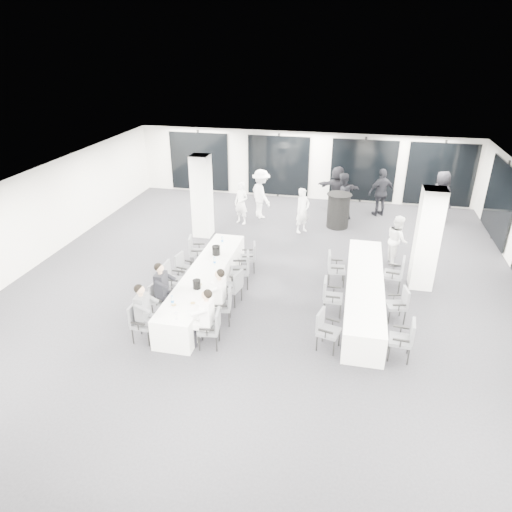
{
  "coord_description": "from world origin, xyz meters",
  "views": [
    {
      "loc": [
        2.12,
        -10.81,
        6.22
      ],
      "look_at": [
        -0.19,
        -0.2,
        1.02
      ],
      "focal_mm": 32.0,
      "sensor_mm": 36.0,
      "label": 1
    }
  ],
  "objects_px": {
    "banquet_table_main": "(205,284)",
    "standing_guest_b": "(342,194)",
    "standing_guest_a": "(303,208)",
    "standing_guest_g": "(241,200)",
    "chair_side_right_far": "(397,272)",
    "standing_guest_c": "(261,191)",
    "standing_guest_f": "(337,186)",
    "banquet_table_side": "(364,293)",
    "chair_main_right_mid": "(234,285)",
    "chair_side_left_near": "(326,328)",
    "chair_main_left_near": "(140,320)",
    "chair_main_left_mid": "(172,278)",
    "chair_side_left_far": "(334,266)",
    "chair_main_right_fourth": "(243,268)",
    "chair_main_left_second": "(159,297)",
    "chair_main_right_near": "(212,326)",
    "standing_guest_e": "(441,193)",
    "standing_guest_d": "(382,189)",
    "chair_side_right_mid": "(400,303)",
    "ice_bucket_near": "(197,284)",
    "chair_main_right_second": "(224,303)",
    "chair_side_right_near": "(405,337)",
    "chair_main_left_fourth": "(184,267)",
    "chair_main_left_far": "(195,250)",
    "ice_bucket_far": "(216,250)",
    "cocktail_table": "(338,210)",
    "chair_main_right_far": "(250,255)",
    "chair_side_left_mid": "(330,294)",
    "standing_guest_h": "(398,236)"
  },
  "relations": [
    {
      "from": "cocktail_table",
      "to": "standing_guest_g",
      "type": "distance_m",
      "value": 3.52
    },
    {
      "from": "chair_main_left_near",
      "to": "standing_guest_b",
      "type": "xyz_separation_m",
      "value": [
        4.02,
        8.73,
        0.49
      ]
    },
    {
      "from": "chair_main_right_near",
      "to": "chair_main_left_second",
      "type": "bearing_deg",
      "value": 51.68
    },
    {
      "from": "chair_main_left_fourth",
      "to": "chair_side_right_mid",
      "type": "relative_size",
      "value": 0.99
    },
    {
      "from": "chair_main_right_far",
      "to": "standing_guest_a",
      "type": "bearing_deg",
      "value": -32.15
    },
    {
      "from": "banquet_table_main",
      "to": "standing_guest_b",
      "type": "xyz_separation_m",
      "value": [
        3.2,
        6.59,
        0.63
      ]
    },
    {
      "from": "chair_main_right_far",
      "to": "standing_guest_b",
      "type": "distance_m",
      "value": 5.45
    },
    {
      "from": "standing_guest_a",
      "to": "standing_guest_c",
      "type": "distance_m",
      "value": 2.06
    },
    {
      "from": "standing_guest_g",
      "to": "standing_guest_h",
      "type": "height_order",
      "value": "standing_guest_g"
    },
    {
      "from": "standing_guest_c",
      "to": "standing_guest_f",
      "type": "xyz_separation_m",
      "value": [
        2.76,
        1.35,
        -0.03
      ]
    },
    {
      "from": "chair_main_left_near",
      "to": "ice_bucket_far",
      "type": "height_order",
      "value": "ice_bucket_far"
    },
    {
      "from": "chair_side_right_far",
      "to": "chair_main_right_fourth",
      "type": "bearing_deg",
      "value": 106.95
    },
    {
      "from": "ice_bucket_near",
      "to": "standing_guest_e",
      "type": "bearing_deg",
      "value": 50.62
    },
    {
      "from": "standing_guest_b",
      "to": "standing_guest_e",
      "type": "bearing_deg",
      "value": 152.6
    },
    {
      "from": "banquet_table_side",
      "to": "chair_main_right_mid",
      "type": "distance_m",
      "value": 3.32
    },
    {
      "from": "chair_side_left_far",
      "to": "banquet_table_side",
      "type": "bearing_deg",
      "value": 34.56
    },
    {
      "from": "chair_side_right_near",
      "to": "standing_guest_a",
      "type": "xyz_separation_m",
      "value": [
        -2.99,
        6.62,
        0.36
      ]
    },
    {
      "from": "standing_guest_d",
      "to": "chair_main_right_fourth",
      "type": "bearing_deg",
      "value": 30.7
    },
    {
      "from": "chair_side_left_mid",
      "to": "chair_side_right_far",
      "type": "distance_m",
      "value": 2.26
    },
    {
      "from": "standing_guest_f",
      "to": "ice_bucket_far",
      "type": "bearing_deg",
      "value": 77.81
    },
    {
      "from": "chair_side_right_mid",
      "to": "standing_guest_g",
      "type": "xyz_separation_m",
      "value": [
        -5.27,
        5.48,
        0.38
      ]
    },
    {
      "from": "chair_main_right_mid",
      "to": "chair_side_left_far",
      "type": "height_order",
      "value": "chair_side_left_far"
    },
    {
      "from": "cocktail_table",
      "to": "chair_main_right_far",
      "type": "height_order",
      "value": "cocktail_table"
    },
    {
      "from": "chair_side_left_near",
      "to": "standing_guest_c",
      "type": "distance_m",
      "value": 8.32
    },
    {
      "from": "chair_main_right_far",
      "to": "chair_side_left_mid",
      "type": "relative_size",
      "value": 0.93
    },
    {
      "from": "chair_main_left_far",
      "to": "chair_side_left_far",
      "type": "height_order",
      "value": "chair_main_left_far"
    },
    {
      "from": "chair_main_right_near",
      "to": "chair_side_right_near",
      "type": "xyz_separation_m",
      "value": [
        4.09,
        0.45,
        0.01
      ]
    },
    {
      "from": "chair_side_left_near",
      "to": "chair_main_left_mid",
      "type": "bearing_deg",
      "value": -93.62
    },
    {
      "from": "chair_main_left_far",
      "to": "chair_main_left_near",
      "type": "bearing_deg",
      "value": -12.42
    },
    {
      "from": "chair_main_left_far",
      "to": "standing_guest_d",
      "type": "height_order",
      "value": "standing_guest_d"
    },
    {
      "from": "chair_main_left_near",
      "to": "chair_main_right_far",
      "type": "height_order",
      "value": "chair_main_left_near"
    },
    {
      "from": "banquet_table_main",
      "to": "ice_bucket_near",
      "type": "distance_m",
      "value": 1.01
    },
    {
      "from": "chair_main_left_far",
      "to": "ice_bucket_near",
      "type": "height_order",
      "value": "ice_bucket_near"
    },
    {
      "from": "chair_main_left_near",
      "to": "chair_side_left_near",
      "type": "distance_m",
      "value": 4.13
    },
    {
      "from": "chair_side_left_near",
      "to": "standing_guest_f",
      "type": "xyz_separation_m",
      "value": [
        -0.28,
        9.08,
        0.49
      ]
    },
    {
      "from": "chair_side_left_near",
      "to": "standing_guest_a",
      "type": "distance_m",
      "value": 6.74
    },
    {
      "from": "chair_main_right_fourth",
      "to": "ice_bucket_far",
      "type": "bearing_deg",
      "value": 56.94
    },
    {
      "from": "chair_side_right_far",
      "to": "standing_guest_c",
      "type": "bearing_deg",
      "value": 52.45
    },
    {
      "from": "standing_guest_g",
      "to": "ice_bucket_near",
      "type": "bearing_deg",
      "value": -61.66
    },
    {
      "from": "chair_main_left_second",
      "to": "chair_main_right_near",
      "type": "relative_size",
      "value": 0.94
    },
    {
      "from": "banquet_table_side",
      "to": "chair_side_left_near",
      "type": "distance_m",
      "value": 2.16
    },
    {
      "from": "standing_guest_a",
      "to": "standing_guest_g",
      "type": "distance_m",
      "value": 2.32
    },
    {
      "from": "chair_main_right_mid",
      "to": "chair_side_right_far",
      "type": "height_order",
      "value": "chair_side_right_far"
    },
    {
      "from": "chair_main_left_near",
      "to": "ice_bucket_near",
      "type": "bearing_deg",
      "value": 145.45
    },
    {
      "from": "chair_main_right_second",
      "to": "standing_guest_e",
      "type": "distance_m",
      "value": 10.25
    },
    {
      "from": "banquet_table_main",
      "to": "chair_side_right_mid",
      "type": "relative_size",
      "value": 5.73
    },
    {
      "from": "chair_main_left_near",
      "to": "standing_guest_d",
      "type": "distance_m",
      "value": 10.97
    },
    {
      "from": "chair_main_left_near",
      "to": "chair_main_left_mid",
      "type": "xyz_separation_m",
      "value": [
        -0.01,
        1.95,
        0.05
      ]
    },
    {
      "from": "chair_side_right_near",
      "to": "chair_main_right_fourth",
      "type": "bearing_deg",
      "value": 64.66
    },
    {
      "from": "chair_main_right_second",
      "to": "standing_guest_c",
      "type": "relative_size",
      "value": 0.45
    }
  ]
}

